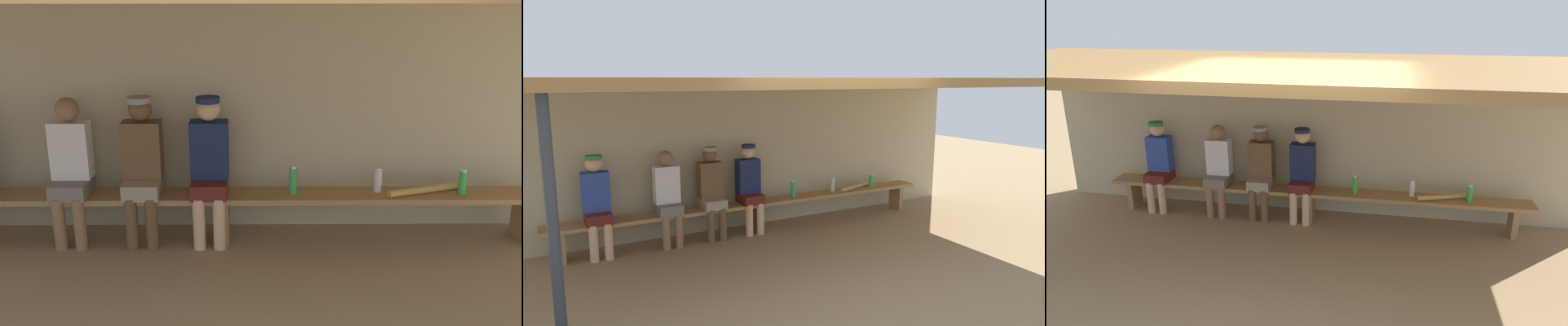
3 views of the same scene
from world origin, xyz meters
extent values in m
plane|color=#937754|center=(0.00, 0.00, 0.00)|extent=(24.00, 24.00, 0.00)
cube|color=#B7AD8C|center=(0.00, 2.00, 1.10)|extent=(8.00, 0.20, 2.20)
cube|color=olive|center=(0.00, 0.70, 2.26)|extent=(8.00, 2.80, 0.12)
cylinder|color=#2D333D|center=(-2.88, -0.55, 1.10)|extent=(0.10, 0.10, 2.20)
cube|color=#9E7547|center=(0.00, 1.55, 0.43)|extent=(6.00, 0.36, 0.05)
cube|color=#9E7547|center=(-2.75, 1.55, 0.21)|extent=(0.08, 0.29, 0.41)
cube|color=#9E7547|center=(0.00, 1.55, 0.21)|extent=(0.08, 0.29, 0.41)
cube|color=#9E7547|center=(2.75, 1.55, 0.21)|extent=(0.08, 0.29, 0.41)
cube|color=#591E19|center=(-0.13, 1.53, 0.53)|extent=(0.32, 0.40, 0.14)
cylinder|color=#DBAD84|center=(-0.22, 1.37, 0.24)|extent=(0.11, 0.11, 0.48)
cylinder|color=#DBAD84|center=(-0.04, 1.37, 0.24)|extent=(0.11, 0.11, 0.48)
cube|color=#19234C|center=(-0.13, 1.61, 0.86)|extent=(0.34, 0.20, 0.52)
sphere|color=#DBAD84|center=(-0.13, 1.61, 1.23)|extent=(0.21, 0.21, 0.21)
cylinder|color=#19234C|center=(-0.13, 1.57, 1.32)|extent=(0.21, 0.21, 0.05)
cube|color=#591E19|center=(-2.29, 1.53, 0.53)|extent=(0.32, 0.40, 0.14)
cylinder|color=#DBAD84|center=(-2.38, 1.37, 0.24)|extent=(0.11, 0.11, 0.48)
cylinder|color=#DBAD84|center=(-2.20, 1.37, 0.24)|extent=(0.11, 0.11, 0.48)
cube|color=#2D47A5|center=(-2.29, 1.61, 0.86)|extent=(0.34, 0.20, 0.52)
sphere|color=#DBAD84|center=(-2.29, 1.61, 1.23)|extent=(0.21, 0.21, 0.21)
cylinder|color=#2D8442|center=(-2.29, 1.57, 1.32)|extent=(0.21, 0.21, 0.05)
cube|color=slate|center=(-1.37, 1.53, 0.53)|extent=(0.32, 0.40, 0.14)
cylinder|color=#8C6647|center=(-1.46, 1.37, 0.24)|extent=(0.11, 0.11, 0.48)
cylinder|color=#8C6647|center=(-1.28, 1.37, 0.24)|extent=(0.11, 0.11, 0.48)
cube|color=white|center=(-1.37, 1.61, 0.86)|extent=(0.34, 0.20, 0.52)
sphere|color=#8C6647|center=(-1.37, 1.61, 1.23)|extent=(0.21, 0.21, 0.21)
cube|color=gray|center=(-0.73, 1.53, 0.53)|extent=(0.32, 0.40, 0.14)
cylinder|color=brown|center=(-0.82, 1.37, 0.24)|extent=(0.11, 0.11, 0.48)
cylinder|color=brown|center=(-0.64, 1.37, 0.24)|extent=(0.11, 0.11, 0.48)
cube|color=brown|center=(-0.73, 1.61, 0.86)|extent=(0.34, 0.20, 0.52)
sphere|color=brown|center=(-0.73, 1.61, 1.23)|extent=(0.21, 0.21, 0.21)
cylinder|color=gray|center=(-0.73, 1.57, 1.32)|extent=(0.21, 0.21, 0.05)
cylinder|color=green|center=(2.15, 1.52, 0.56)|extent=(0.07, 0.07, 0.21)
cylinder|color=white|center=(2.15, 1.52, 0.68)|extent=(0.05, 0.05, 0.02)
cylinder|color=silver|center=(1.40, 1.59, 0.56)|extent=(0.07, 0.07, 0.20)
cylinder|color=white|center=(1.40, 1.59, 0.67)|extent=(0.05, 0.05, 0.02)
cylinder|color=green|center=(0.62, 1.55, 0.58)|extent=(0.08, 0.08, 0.24)
cylinder|color=white|center=(0.62, 1.55, 0.71)|extent=(0.05, 0.05, 0.02)
cylinder|color=tan|center=(1.85, 1.55, 0.49)|extent=(0.77, 0.31, 0.07)
camera|label=1|loc=(0.29, -3.31, 2.29)|focal=39.33mm
camera|label=2|loc=(-2.98, -4.89, 2.31)|focal=32.92mm
camera|label=3|loc=(1.07, -4.61, 2.97)|focal=32.64mm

